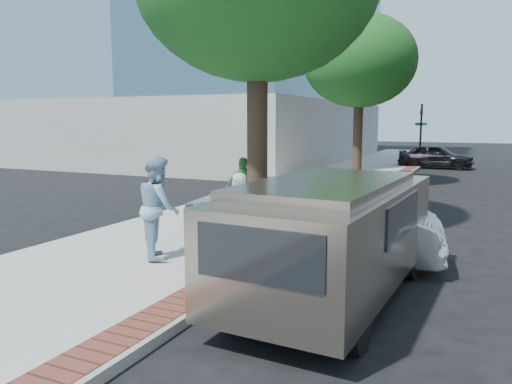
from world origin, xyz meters
The scene contains 14 objects.
ground centered at (0.00, 0.00, 0.00)m, with size 120.00×120.00×0.00m, color black.
sidewalk centered at (-1.50, 8.00, 0.07)m, with size 5.00×60.00×0.15m, color #9E9991.
brick_strip centered at (0.70, 8.00, 0.15)m, with size 0.60×60.00×0.01m, color brown.
curb centered at (1.05, 8.00, 0.07)m, with size 0.10×60.00×0.15m, color gray.
office_base centered at (-13.00, 22.00, 2.00)m, with size 18.20×22.20×4.00m, color gray.
signal_near centered at (0.90, 22.00, 2.25)m, with size 0.70×0.15×3.80m.
tree_far centered at (-0.50, 12.00, 5.30)m, with size 4.80×4.80×7.14m.
parking_meter centered at (0.59, 0.34, 1.21)m, with size 0.12×0.32×1.47m.
person_gray centered at (0.17, -0.74, 0.96)m, with size 0.59×0.39×1.62m, color #B7B8BD.
person_officer centered at (-1.03, -1.70, 1.15)m, with size 0.97×0.75×1.99m, color #82ADC9.
person_green centered at (-1.13, 2.18, 1.00)m, with size 1.00×0.42×1.70m, color #429146.
sedan_silver centered at (1.60, -0.07, 0.82)m, with size 1.74×4.99×1.65m, color #BABEC2.
bg_car centered at (1.85, 21.68, 0.72)m, with size 1.70×4.24×1.44m, color black.
van centered at (2.59, -1.94, 1.06)m, with size 2.26×5.34×1.94m.
Camera 1 is at (4.71, -9.52, 2.81)m, focal length 35.00 mm.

